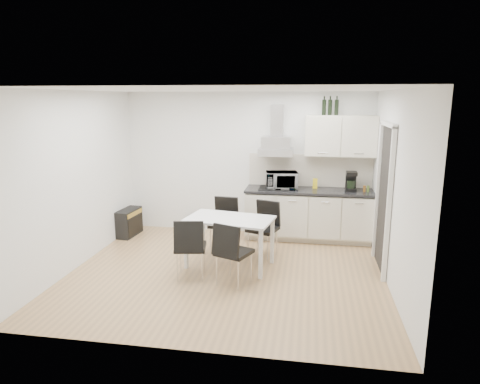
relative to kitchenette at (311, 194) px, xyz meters
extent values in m
plane|color=tan|center=(-1.19, -1.73, -0.83)|extent=(4.50, 4.50, 0.00)
cube|color=white|center=(-1.19, 0.27, 0.47)|extent=(4.50, 0.10, 2.60)
cube|color=white|center=(-1.19, -3.73, 0.47)|extent=(4.50, 0.10, 2.60)
cube|color=white|center=(-3.44, -1.73, 0.47)|extent=(0.10, 4.00, 2.60)
cube|color=white|center=(1.06, -1.73, 0.47)|extent=(0.10, 4.00, 2.60)
plane|color=white|center=(-1.19, -1.73, 1.77)|extent=(4.50, 4.50, 0.00)
cube|color=white|center=(1.02, -1.18, 0.22)|extent=(0.08, 1.04, 2.10)
cube|color=beige|center=(-0.04, 0.01, -0.78)|extent=(2.16, 0.52, 0.10)
cube|color=beige|center=(-0.04, -0.03, -0.35)|extent=(2.20, 0.60, 0.76)
cube|color=black|center=(-0.04, -0.04, 0.07)|extent=(2.22, 0.64, 0.04)
cube|color=beige|center=(-0.04, 0.25, 0.38)|extent=(2.20, 0.02, 0.58)
cube|color=beige|center=(0.46, 0.09, 1.02)|extent=(1.20, 0.35, 0.70)
cube|color=silver|center=(-0.64, 0.05, 0.82)|extent=(0.60, 0.46, 0.30)
cube|color=silver|center=(-0.64, 0.16, 1.27)|extent=(0.22, 0.20, 0.55)
imported|color=silver|center=(-0.52, -0.05, 0.27)|extent=(0.58, 0.38, 0.37)
cube|color=yellow|center=(0.06, 0.07, 0.18)|extent=(0.08, 0.04, 0.18)
cylinder|color=brown|center=(0.89, -0.08, 0.14)|extent=(0.04, 0.04, 0.11)
cylinder|color=#4C6626|center=(0.95, -0.08, 0.14)|extent=(0.04, 0.04, 0.11)
cylinder|color=black|center=(0.16, 0.09, 1.53)|extent=(0.07, 0.07, 0.32)
cylinder|color=black|center=(0.26, 0.09, 1.53)|extent=(0.07, 0.07, 0.32)
cylinder|color=black|center=(0.37, 0.09, 1.53)|extent=(0.07, 0.07, 0.32)
cube|color=white|center=(-1.19, -1.47, -0.10)|extent=(1.36, 0.92, 0.03)
cube|color=white|center=(-1.81, -1.67, -0.47)|extent=(0.06, 0.06, 0.72)
cube|color=white|center=(-0.67, -1.87, -0.47)|extent=(0.06, 0.06, 0.72)
cube|color=white|center=(-1.71, -1.06, -0.47)|extent=(0.06, 0.06, 0.72)
cube|color=white|center=(-0.57, -1.26, -0.47)|extent=(0.06, 0.06, 0.72)
cube|color=black|center=(-3.30, -0.33, -0.58)|extent=(0.30, 0.61, 0.49)
cube|color=gold|center=(-3.17, -0.33, -0.40)|extent=(0.06, 0.53, 0.08)
cube|color=black|center=(-2.24, 0.17, -0.70)|extent=(0.16, 0.15, 0.27)
camera|label=1|loc=(-0.04, -7.46, 1.67)|focal=32.00mm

